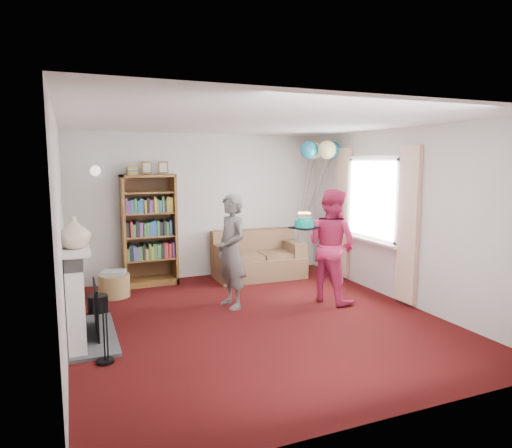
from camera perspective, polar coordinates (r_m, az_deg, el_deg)
name	(u,v)px	position (r m, az deg, el deg)	size (l,w,h in m)	color
ground	(256,320)	(6.00, 0.04, -11.90)	(5.00, 5.00, 0.00)	black
wall_back	(202,206)	(8.06, -6.78, 2.26)	(4.50, 0.02, 2.50)	silver
wall_left	(60,235)	(5.28, -23.26, -1.27)	(0.02, 5.00, 2.50)	silver
wall_right	(401,216)	(6.88, 17.72, 0.99)	(0.02, 5.00, 2.50)	silver
ceiling	(256,122)	(5.67, 0.05, 12.68)	(4.50, 5.00, 0.01)	white
fireplace	(81,295)	(5.62, -21.06, -8.33)	(0.55, 1.80, 1.12)	#3F3F42
window_bay	(372,215)	(7.32, 14.36, 1.13)	(0.14, 2.02, 2.20)	white
wall_sconce	(95,171)	(7.60, -19.44, 6.30)	(0.16, 0.23, 0.16)	gold
bookcase	(149,231)	(7.70, -13.25, -0.83)	(0.86, 0.42, 2.03)	#472B14
sofa	(258,259)	(8.08, 0.19, -4.43)	(1.53, 0.81, 0.81)	brown
wicker_basket	(114,285)	(7.24, -17.30, -7.27)	(0.46, 0.46, 0.40)	olive
person_striped	(231,251)	(6.33, -3.09, -3.40)	(0.58, 0.38, 1.59)	black
person_magenta	(331,245)	(6.68, 9.41, -2.67)	(0.80, 0.62, 1.64)	#BA2552
birthday_cake	(304,223)	(6.32, 6.05, 0.07)	(0.32, 0.32, 0.22)	black
balloons	(320,150)	(8.00, 8.04, 9.15)	(0.75, 0.75, 1.74)	#3F3F3F
mantel_vase	(74,232)	(5.13, -21.75, -0.95)	(0.32, 0.32, 0.34)	beige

